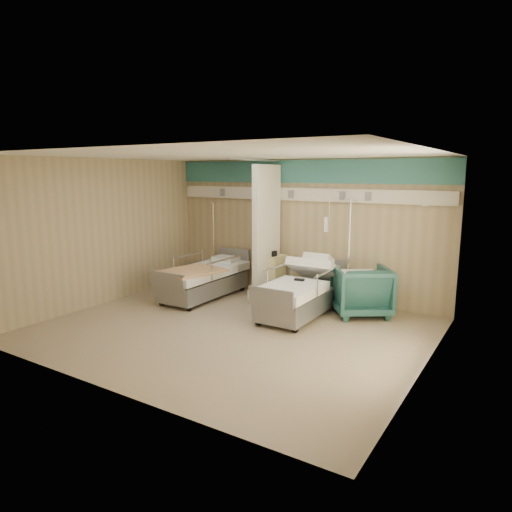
# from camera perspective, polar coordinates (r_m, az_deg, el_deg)

# --- Properties ---
(ground) EXTENTS (6.00, 5.00, 0.00)m
(ground) POSITION_cam_1_polar(r_m,az_deg,el_deg) (7.57, -3.06, -9.16)
(ground) COLOR gray
(ground) RESTS_ON ground
(room_walls) EXTENTS (6.04, 5.04, 2.82)m
(room_walls) POSITION_cam_1_polar(r_m,az_deg,el_deg) (7.39, -2.26, 5.20)
(room_walls) COLOR tan
(room_walls) RESTS_ON ground
(bed_right) EXTENTS (1.00, 2.16, 0.63)m
(bed_right) POSITION_cam_1_polar(r_m,az_deg,el_deg) (8.25, 5.59, -5.24)
(bed_right) COLOR white
(bed_right) RESTS_ON ground
(bed_left) EXTENTS (1.00, 2.16, 0.63)m
(bed_left) POSITION_cam_1_polar(r_m,az_deg,el_deg) (9.40, -6.53, -3.32)
(bed_left) COLOR white
(bed_left) RESTS_ON ground
(bedside_cabinet) EXTENTS (0.50, 0.48, 0.85)m
(bedside_cabinet) POSITION_cam_1_polar(r_m,az_deg,el_deg) (9.52, 1.82, -2.40)
(bedside_cabinet) COLOR #D2CB83
(bedside_cabinet) RESTS_ON ground
(visitor_armchair) EXTENTS (1.34, 1.34, 0.89)m
(visitor_armchair) POSITION_cam_1_polar(r_m,az_deg,el_deg) (8.41, 13.01, -4.23)
(visitor_armchair) COLOR #1D4A46
(visitor_armchair) RESTS_ON ground
(waffle_blanket) EXTENTS (0.83, 0.81, 0.07)m
(waffle_blanket) POSITION_cam_1_polar(r_m,az_deg,el_deg) (8.31, 12.89, -1.02)
(waffle_blanket) COLOR white
(waffle_blanket) RESTS_ON visitor_armchair
(iv_stand_right) EXTENTS (0.37, 0.37, 2.06)m
(iv_stand_right) POSITION_cam_1_polar(r_m,az_deg,el_deg) (8.71, 11.38, -3.82)
(iv_stand_right) COLOR silver
(iv_stand_right) RESTS_ON ground
(iv_stand_left) EXTENTS (0.34, 0.34, 1.90)m
(iv_stand_left) POSITION_cam_1_polar(r_m,az_deg,el_deg) (10.42, -5.25, -1.51)
(iv_stand_left) COLOR silver
(iv_stand_left) RESTS_ON ground
(call_remote) EXTENTS (0.19, 0.11, 0.04)m
(call_remote) POSITION_cam_1_polar(r_m,az_deg,el_deg) (8.17, 5.45, -2.96)
(call_remote) COLOR black
(call_remote) RESTS_ON bed_right
(tan_blanket) EXTENTS (1.12, 1.30, 0.04)m
(tan_blanket) POSITION_cam_1_polar(r_m,az_deg,el_deg) (8.93, -8.04, -1.87)
(tan_blanket) COLOR tan
(tan_blanket) RESTS_ON bed_left
(toiletry_bag) EXTENTS (0.23, 0.17, 0.11)m
(toiletry_bag) POSITION_cam_1_polar(r_m,az_deg,el_deg) (9.33, 1.93, 0.35)
(toiletry_bag) COLOR black
(toiletry_bag) RESTS_ON bedside_cabinet
(white_cup) EXTENTS (0.10, 0.10, 0.13)m
(white_cup) POSITION_cam_1_polar(r_m,az_deg,el_deg) (9.46, 1.37, 0.56)
(white_cup) COLOR white
(white_cup) RESTS_ON bedside_cabinet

